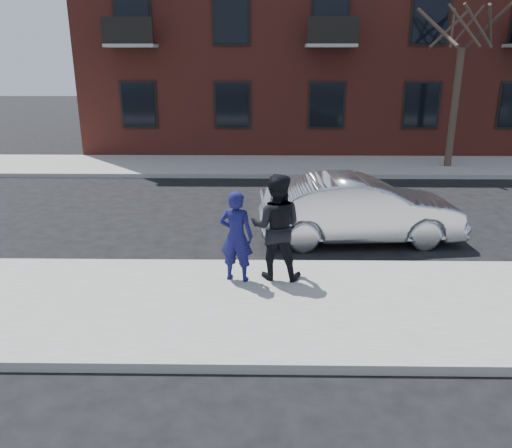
{
  "coord_description": "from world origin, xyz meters",
  "views": [
    {
      "loc": [
        -2.42,
        -7.63,
        3.97
      ],
      "look_at": [
        -2.55,
        0.4,
        1.31
      ],
      "focal_mm": 35.0,
      "sensor_mm": 36.0,
      "label": 1
    }
  ],
  "objects_px": {
    "street_tree": "(466,11)",
    "man_peacoat": "(276,227)",
    "silver_sedan": "(360,209)",
    "man_hoodie": "(236,236)"
  },
  "relations": [
    {
      "from": "man_hoodie",
      "to": "silver_sedan",
      "type": "bearing_deg",
      "value": -123.05
    },
    {
      "from": "street_tree",
      "to": "man_hoodie",
      "type": "xyz_separation_m",
      "value": [
        -7.4,
        -10.32,
        -4.54
      ]
    },
    {
      "from": "silver_sedan",
      "to": "man_hoodie",
      "type": "bearing_deg",
      "value": 129.75
    },
    {
      "from": "street_tree",
      "to": "man_peacoat",
      "type": "height_order",
      "value": "street_tree"
    },
    {
      "from": "street_tree",
      "to": "man_peacoat",
      "type": "relative_size",
      "value": 3.51
    },
    {
      "from": "street_tree",
      "to": "silver_sedan",
      "type": "xyz_separation_m",
      "value": [
        -4.75,
        -7.8,
        -4.78
      ]
    },
    {
      "from": "man_peacoat",
      "to": "silver_sedan",
      "type": "bearing_deg",
      "value": -121.55
    },
    {
      "from": "street_tree",
      "to": "man_peacoat",
      "type": "xyz_separation_m",
      "value": [
        -6.7,
        -10.18,
        -4.41
      ]
    },
    {
      "from": "man_hoodie",
      "to": "man_peacoat",
      "type": "height_order",
      "value": "man_peacoat"
    },
    {
      "from": "man_hoodie",
      "to": "man_peacoat",
      "type": "relative_size",
      "value": 0.86
    }
  ]
}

